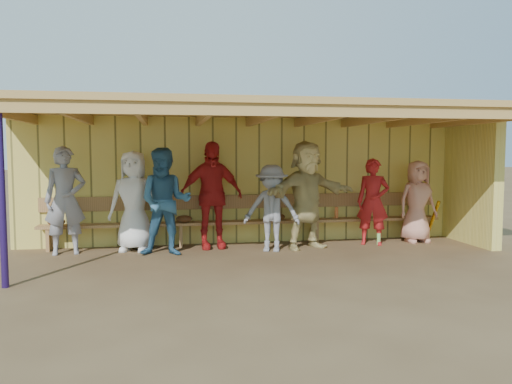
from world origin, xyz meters
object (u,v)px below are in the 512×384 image
(player_b, at_px, (134,201))
(player_d, at_px, (211,195))
(player_g, at_px, (373,202))
(bench, at_px, (249,216))
(player_h, at_px, (417,201))
(player_a, at_px, (65,200))
(player_c, at_px, (165,202))
(player_e, at_px, (272,208))
(player_f, at_px, (306,195))

(player_b, bearing_deg, player_d, 13.07)
(player_g, distance_m, bench, 2.36)
(player_d, xyz_separation_m, player_h, (3.98, -0.09, -0.18))
(player_d, height_order, player_g, player_d)
(player_a, xyz_separation_m, player_h, (6.48, 0.02, -0.13))
(player_a, xyz_separation_m, player_c, (1.68, -0.39, -0.01))
(player_a, relative_size, player_d, 0.95)
(player_a, bearing_deg, player_g, -11.28)
(player_d, relative_size, player_e, 1.27)
(player_b, distance_m, player_c, 0.74)
(player_f, height_order, player_h, player_f)
(player_e, xyz_separation_m, player_f, (0.67, 0.14, 0.22))
(player_c, bearing_deg, player_d, 39.17)
(player_e, bearing_deg, player_g, 25.49)
(player_f, bearing_deg, player_h, -12.89)
(player_a, xyz_separation_m, player_g, (5.53, -0.08, -0.11))
(player_b, relative_size, bench, 0.23)
(player_h, bearing_deg, player_d, 174.24)
(player_e, relative_size, bench, 0.20)
(player_c, xyz_separation_m, player_h, (4.80, 0.41, -0.12))
(player_c, xyz_separation_m, bench, (1.56, 0.80, -0.38))
(player_e, height_order, player_g, player_g)
(player_b, bearing_deg, bench, 21.31)
(player_c, relative_size, player_g, 1.12)
(player_b, height_order, player_h, player_b)
(player_b, distance_m, player_h, 5.35)
(bench, bearing_deg, player_a, -172.74)
(player_c, relative_size, player_h, 1.15)
(player_a, height_order, player_e, player_a)
(player_b, distance_m, player_f, 3.08)
(player_a, bearing_deg, player_e, -16.43)
(player_e, height_order, player_f, player_f)
(player_h, bearing_deg, player_c, -179.58)
(player_c, height_order, player_e, player_c)
(player_c, height_order, player_f, player_f)
(player_c, relative_size, player_d, 0.94)
(player_d, distance_m, bench, 0.92)
(player_b, height_order, player_d, player_d)
(player_a, relative_size, player_b, 1.04)
(bench, bearing_deg, player_g, -12.24)
(player_e, xyz_separation_m, player_h, (2.96, 0.39, 0.03))
(player_e, bearing_deg, player_c, -161.98)
(player_d, distance_m, player_h, 3.99)
(player_a, bearing_deg, player_f, -13.55)
(player_f, bearing_deg, player_b, 154.73)
(player_h, relative_size, bench, 0.21)
(player_e, bearing_deg, player_h, 24.78)
(player_e, relative_size, player_g, 0.94)
(player_b, relative_size, player_f, 0.91)
(player_f, xyz_separation_m, bench, (-0.95, 0.64, -0.45))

